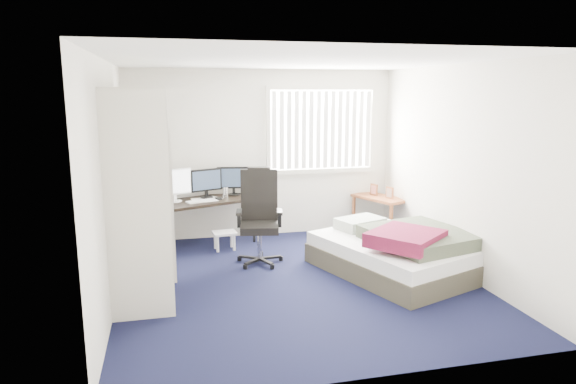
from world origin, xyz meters
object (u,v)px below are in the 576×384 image
(office_chair, at_px, (259,226))
(bed, at_px, (398,251))
(nightstand, at_px, (380,201))
(desk, at_px, (206,196))

(office_chair, relative_size, bed, 0.55)
(nightstand, bearing_deg, desk, 179.08)
(office_chair, bearing_deg, bed, -27.41)
(nightstand, bearing_deg, bed, -105.80)
(office_chair, height_order, bed, office_chair)
(desk, bearing_deg, office_chair, -56.49)
(nightstand, xyz_separation_m, bed, (-0.47, -1.68, -0.25))
(desk, bearing_deg, nightstand, -0.92)
(nightstand, relative_size, bed, 0.43)
(office_chair, xyz_separation_m, nightstand, (2.04, 0.86, 0.05))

